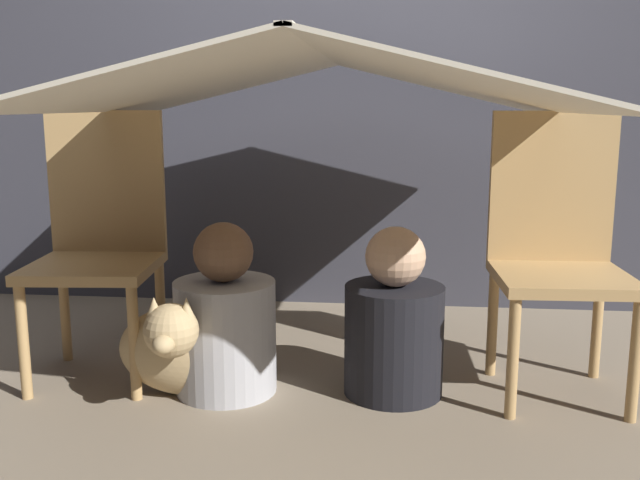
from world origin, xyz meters
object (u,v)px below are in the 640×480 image
at_px(chair_right, 557,245).
at_px(person_second, 394,327).
at_px(chair_left, 100,237).
at_px(dog, 186,347).
at_px(person_front, 225,324).

height_order(chair_right, person_second, chair_right).
xyz_separation_m(chair_left, chair_right, (1.58, 0.00, 0.00)).
bearing_deg(chair_left, chair_right, -4.65).
bearing_deg(person_second, dog, -170.35).
height_order(chair_right, dog, chair_right).
bearing_deg(chair_right, person_second, -170.50).
bearing_deg(dog, chair_left, 148.80).
height_order(person_front, dog, person_front).
bearing_deg(chair_right, chair_left, 178.07).
bearing_deg(chair_right, dog, -171.50).
relative_size(chair_right, person_second, 1.65).
distance_m(chair_right, dog, 1.28).
xyz_separation_m(chair_left, person_front, (0.48, -0.15, -0.26)).
bearing_deg(chair_right, person_front, -174.31).
bearing_deg(dog, chair_right, 10.44).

